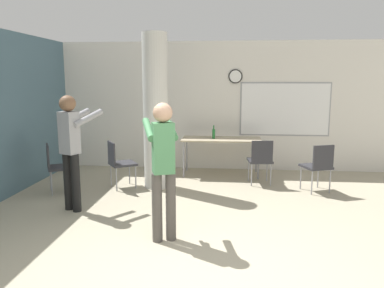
% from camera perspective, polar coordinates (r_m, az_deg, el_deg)
% --- Properties ---
extents(wall_back, '(8.00, 0.15, 2.80)m').
position_cam_1_polar(wall_back, '(8.33, 4.05, 5.76)').
color(wall_back, silver).
rests_on(wall_back, ground_plane).
extents(support_pillar, '(0.45, 0.45, 2.80)m').
position_cam_1_polar(support_pillar, '(6.83, -5.56, 4.87)').
color(support_pillar, silver).
rests_on(support_pillar, ground_plane).
extents(folding_table, '(1.63, 0.70, 0.77)m').
position_cam_1_polar(folding_table, '(7.81, 4.47, 0.46)').
color(folding_table, tan).
rests_on(folding_table, ground_plane).
extents(bottle_on_table, '(0.06, 0.06, 0.28)m').
position_cam_1_polar(bottle_on_table, '(7.76, 3.32, 1.61)').
color(bottle_on_table, '#1E6B2D').
rests_on(bottle_on_table, folding_table).
extents(chair_by_left_wall, '(0.60, 0.60, 0.87)m').
position_cam_1_polar(chair_by_left_wall, '(7.00, -19.93, -2.92)').
color(chair_by_left_wall, '#2D2D33').
rests_on(chair_by_left_wall, ground_plane).
extents(chair_near_pillar, '(0.61, 0.61, 0.87)m').
position_cam_1_polar(chair_near_pillar, '(6.99, -11.08, -2.54)').
color(chair_near_pillar, '#2D2D33').
rests_on(chair_near_pillar, ground_plane).
extents(chair_table_right, '(0.48, 0.48, 0.87)m').
position_cam_1_polar(chair_table_right, '(7.19, 10.41, -2.16)').
color(chair_table_right, '#2D2D33').
rests_on(chair_table_right, ground_plane).
extents(chair_mid_room, '(0.57, 0.57, 0.87)m').
position_cam_1_polar(chair_mid_room, '(6.96, 18.70, -2.93)').
color(chair_mid_room, '#2D2D33').
rests_on(chair_mid_room, ground_plane).
extents(person_playing_front, '(0.53, 0.68, 1.71)m').
position_cam_1_polar(person_playing_front, '(4.54, -4.45, -2.58)').
color(person_playing_front, '#514C47').
rests_on(person_playing_front, ground_plane).
extents(person_watching_back, '(0.59, 0.71, 1.75)m').
position_cam_1_polar(person_watching_back, '(5.88, -17.92, 0.03)').
color(person_watching_back, black).
rests_on(person_watching_back, ground_plane).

